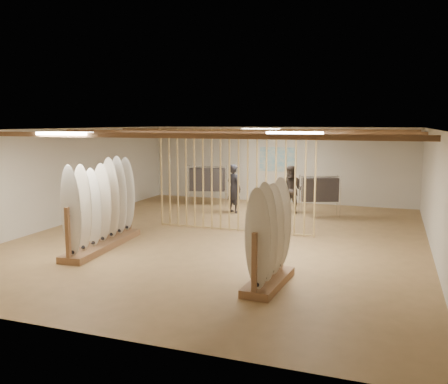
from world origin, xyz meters
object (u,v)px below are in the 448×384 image
(clothing_rack_a, at_px, (207,179))
(shopper_b, at_px, (291,187))
(rack_left, at_px, (102,219))
(rack_right, at_px, (269,251))
(shopper_a, at_px, (234,185))
(clothing_rack_b, at_px, (320,190))

(clothing_rack_a, height_order, shopper_b, shopper_b)
(rack_left, relative_size, shopper_b, 1.66)
(rack_right, height_order, shopper_a, rack_right)
(clothing_rack_b, relative_size, shopper_b, 0.74)
(rack_right, relative_size, clothing_rack_b, 1.47)
(rack_left, bearing_deg, clothing_rack_a, 83.67)
(shopper_a, bearing_deg, rack_left, 103.73)
(rack_left, distance_m, shopper_a, 5.52)
(rack_left, bearing_deg, shopper_a, 69.37)
(clothing_rack_a, relative_size, shopper_a, 0.79)
(rack_left, distance_m, shopper_b, 6.69)
(clothing_rack_a, distance_m, clothing_rack_b, 4.17)
(rack_left, height_order, shopper_b, rack_left)
(shopper_a, distance_m, shopper_b, 1.89)
(clothing_rack_a, distance_m, shopper_b, 3.20)
(clothing_rack_a, xyz_separation_m, shopper_a, (1.33, -0.98, -0.03))
(rack_right, relative_size, shopper_a, 1.06)
(clothing_rack_b, bearing_deg, clothing_rack_a, 147.90)
(clothing_rack_a, bearing_deg, rack_right, -75.96)
(shopper_a, bearing_deg, clothing_rack_a, -6.58)
(rack_left, relative_size, clothing_rack_a, 2.05)
(rack_left, xyz_separation_m, shopper_a, (1.52, 5.30, 0.21))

